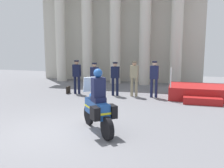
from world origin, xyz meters
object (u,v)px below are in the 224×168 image
officer_in_row_3 (134,76)px  reviewing_stand (201,93)px  officer_in_row_2 (115,76)px  briefcase_on_ground (68,90)px  officer_in_row_4 (154,76)px  motorcycle_with_rider (98,106)px  officer_in_row_1 (95,76)px  officer_in_row_0 (77,74)px

officer_in_row_3 → reviewing_stand: bearing=-169.2°
officer_in_row_2 → briefcase_on_ground: bearing=8.7°
officer_in_row_3 → officer_in_row_4: (0.96, -0.00, 0.01)m
officer_in_row_4 → motorcycle_with_rider: size_ratio=0.91×
reviewing_stand → officer_in_row_1: 5.13m
officer_in_row_2 → motorcycle_with_rider: bearing=104.7°
reviewing_stand → officer_in_row_0: bearing=-176.1°
officer_in_row_1 → officer_in_row_3: 1.98m
officer_in_row_0 → officer_in_row_2: 1.98m
officer_in_row_1 → briefcase_on_ground: (-1.41, -0.06, -0.76)m
reviewing_stand → officer_in_row_0: 6.07m
officer_in_row_0 → briefcase_on_ground: 0.96m
motorcycle_with_rider → briefcase_on_ground: motorcycle_with_rider is taller
reviewing_stand → officer_in_row_2: 4.11m
officer_in_row_0 → briefcase_on_ground: (-0.47, -0.05, -0.83)m
officer_in_row_1 → officer_in_row_2: 1.04m
reviewing_stand → officer_in_row_0: (-6.02, -0.41, 0.72)m
motorcycle_with_rider → officer_in_row_4: bearing=-52.1°
officer_in_row_2 → officer_in_row_0: bearing=8.0°
officer_in_row_3 → briefcase_on_ground: bearing=9.1°
reviewing_stand → briefcase_on_ground: 6.51m
officer_in_row_3 → briefcase_on_ground: 3.49m
officer_in_row_1 → briefcase_on_ground: size_ratio=4.44×
officer_in_row_3 → motorcycle_with_rider: 5.23m
motorcycle_with_rider → reviewing_stand: bearing=-70.8°
officer_in_row_1 → officer_in_row_3: size_ratio=0.93×
briefcase_on_ground → officer_in_row_3: bearing=3.2°
reviewing_stand → officer_in_row_2: (-4.03, -0.34, 0.68)m
officer_in_row_1 → officer_in_row_3: officer_in_row_3 is taller
reviewing_stand → officer_in_row_1: bearing=-175.6°
officer_in_row_4 → motorcycle_with_rider: motorcycle_with_rider is taller
officer_in_row_1 → officer_in_row_3: bearing=-170.6°
reviewing_stand → officer_in_row_2: size_ratio=1.74×
officer_in_row_0 → officer_in_row_1: bearing=-172.9°
officer_in_row_4 → reviewing_stand: bearing=-166.8°
reviewing_stand → officer_in_row_0: size_ratio=1.69×
reviewing_stand → officer_in_row_2: bearing=-175.2°
reviewing_stand → motorcycle_with_rider: 6.39m
reviewing_stand → officer_in_row_1: officer_in_row_1 is taller
officer_in_row_0 → motorcycle_with_rider: bearing=124.6°
officer_in_row_1 → officer_in_row_4: 2.93m
reviewing_stand → motorcycle_with_rider: bearing=-120.5°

